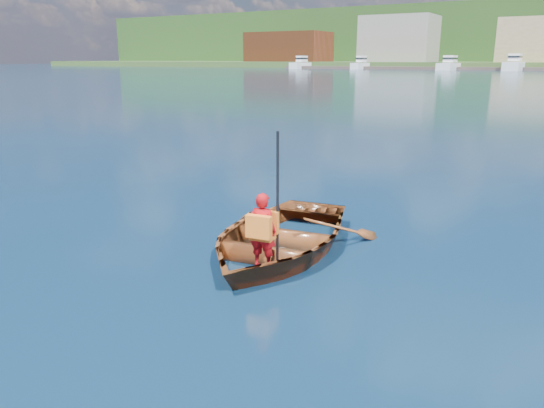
% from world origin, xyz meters
% --- Properties ---
extents(ground, '(600.00, 600.00, 0.00)m').
position_xyz_m(ground, '(0.00, 0.00, 0.00)').
color(ground, '#132F43').
rests_on(ground, ground).
extents(rowboat, '(3.00, 3.88, 0.74)m').
position_xyz_m(rowboat, '(0.70, -0.46, 0.22)').
color(rowboat, brown).
rests_on(rowboat, ground).
extents(child_paddler, '(0.40, 0.38, 1.81)m').
position_xyz_m(child_paddler, '(0.97, -1.33, 0.63)').
color(child_paddler, '#BA0D12').
rests_on(child_paddler, ground).
extents(hillside_trees, '(314.41, 79.31, 22.99)m').
position_xyz_m(hillside_trees, '(-32.54, 235.63, 17.52)').
color(hillside_trees, '#382314').
rests_on(hillside_trees, ground).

